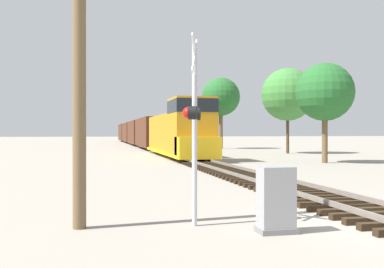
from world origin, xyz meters
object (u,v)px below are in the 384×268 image
object	(u,v)px
relay_cabinet	(276,200)
utility_pole	(79,16)
tree_far_right	(325,92)
tree_deep_background	(221,97)
tree_mid_background	(288,95)
freight_train	(141,133)
crossing_signal_near	(194,119)

from	to	relation	value
relay_cabinet	utility_pole	bearing A→B (deg)	162.05
tree_far_right	tree_deep_background	bearing A→B (deg)	89.59
relay_cabinet	tree_mid_background	size ratio (longest dim) A/B	0.17
freight_train	crossing_signal_near	distance (m)	59.33
utility_pole	tree_deep_background	bearing A→B (deg)	70.31
utility_pole	relay_cabinet	bearing A→B (deg)	-17.95
crossing_signal_near	tree_deep_background	size ratio (longest dim) A/B	0.48
crossing_signal_near	tree_far_right	xyz separation A→B (m)	(13.50, 18.57, 2.47)
relay_cabinet	utility_pole	world-z (taller)	utility_pole
tree_far_right	tree_deep_background	distance (m)	27.21
freight_train	tree_far_right	world-z (taller)	tree_far_right
crossing_signal_near	relay_cabinet	distance (m)	2.61
crossing_signal_near	relay_cabinet	xyz separation A→B (m)	(1.58, -1.08, -1.77)
crossing_signal_near	tree_far_right	distance (m)	23.09
relay_cabinet	tree_mid_background	distance (m)	36.87
tree_far_right	relay_cabinet	bearing A→B (deg)	-121.25
crossing_signal_near	tree_deep_background	xyz separation A→B (m)	(13.70, 45.72, 4.20)
relay_cabinet	tree_deep_background	bearing A→B (deg)	75.49
freight_train	crossing_signal_near	xyz separation A→B (m)	(-4.74, -59.14, 0.43)
crossing_signal_near	utility_pole	world-z (taller)	utility_pole
tree_mid_background	relay_cabinet	bearing A→B (deg)	-114.67
tree_far_right	tree_mid_background	bearing A→B (deg)	76.23
utility_pole	tree_deep_background	size ratio (longest dim) A/B	1.01
freight_train	crossing_signal_near	size ratio (longest dim) A/B	18.52
freight_train	utility_pole	bearing A→B (deg)	-97.08
crossing_signal_near	tree_far_right	bearing A→B (deg)	163.79
tree_far_right	tree_mid_background	world-z (taller)	tree_mid_background
crossing_signal_near	tree_mid_background	size ratio (longest dim) A/B	0.51
tree_far_right	crossing_signal_near	bearing A→B (deg)	-126.03
tree_mid_background	utility_pole	bearing A→B (deg)	-121.35
crossing_signal_near	tree_mid_background	distance (m)	36.39
utility_pole	tree_deep_background	world-z (taller)	utility_pole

